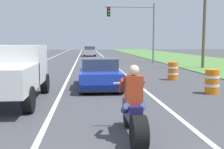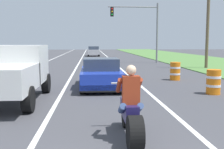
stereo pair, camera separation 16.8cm
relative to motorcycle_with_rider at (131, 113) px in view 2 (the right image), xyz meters
The scene contains 11 objects.
lane_stripe_left_solid 18.46m from the motorcycle_with_rider, 107.80° to the left, with size 0.14×120.00×0.01m, color white.
lane_stripe_right_solid 17.64m from the motorcycle_with_rider, 84.92° to the left, with size 0.14×120.00×0.01m, color white.
lane_stripe_centre_dashed 17.69m from the motorcycle_with_rider, 96.62° to the left, with size 0.14×120.00×0.01m, color white.
motorcycle_with_rider is the anchor object (origin of this frame).
sports_car_blue 7.06m from the motorcycle_with_rider, 93.06° to the left, with size 1.84×4.30×1.37m.
pickup_truck_left_lane_white 5.54m from the motorcycle_with_rider, 130.41° to the left, with size 2.02×4.80×1.98m.
traffic_light_mast_near 22.92m from the motorcycle_with_rider, 79.07° to the left, with size 5.07×0.34×6.00m.
utility_pole_roadside 18.30m from the motorcycle_with_rider, 62.16° to the left, with size 0.24×0.24×8.03m, color brown.
construction_barrel_nearest 6.52m from the motorcycle_with_rider, 50.95° to the left, with size 0.58×0.58×1.00m.
construction_barrel_mid 10.09m from the motorcycle_with_rider, 67.66° to the left, with size 0.58×0.58×1.00m.
distant_car_far_ahead 37.10m from the motorcycle_with_rider, 90.60° to the left, with size 1.80×4.00×1.50m.
Camera 2 is at (-0.60, -3.31, 2.09)m, focal length 44.72 mm.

